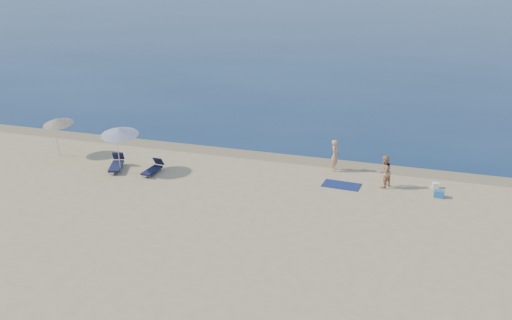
# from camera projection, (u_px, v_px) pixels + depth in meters

# --- Properties ---
(sea) EXTENTS (240.00, 160.00, 0.01)m
(sea) POSITION_uv_depth(u_px,v_px,m) (414.00, 2.00, 108.31)
(sea) COLOR #0C244B
(sea) RESTS_ON ground
(wet_sand_strip) EXTENTS (240.00, 1.60, 0.00)m
(wet_sand_strip) POSITION_uv_depth(u_px,v_px,m) (304.00, 160.00, 36.20)
(wet_sand_strip) COLOR #847254
(wet_sand_strip) RESTS_ON ground
(person_left) EXTENTS (0.46, 0.66, 1.73)m
(person_left) POSITION_uv_depth(u_px,v_px,m) (335.00, 155.00, 34.37)
(person_left) COLOR tan
(person_left) RESTS_ON ground
(person_right) EXTENTS (0.96, 1.03, 1.68)m
(person_right) POSITION_uv_depth(u_px,v_px,m) (384.00, 172.00, 32.20)
(person_right) COLOR tan
(person_right) RESTS_ON ground
(beach_towel) EXTENTS (1.97, 1.18, 0.03)m
(beach_towel) POSITION_uv_depth(u_px,v_px,m) (341.00, 185.00, 32.69)
(beach_towel) COLOR #101D52
(beach_towel) RESTS_ON ground
(white_bag) EXTENTS (0.36, 0.33, 0.28)m
(white_bag) POSITION_uv_depth(u_px,v_px,m) (436.00, 185.00, 32.33)
(white_bag) COLOR white
(white_bag) RESTS_ON ground
(blue_cooler) EXTENTS (0.50, 0.37, 0.34)m
(blue_cooler) POSITION_uv_depth(u_px,v_px,m) (439.00, 194.00, 31.25)
(blue_cooler) COLOR blue
(blue_cooler) RESTS_ON ground
(umbrella_near) EXTENTS (2.41, 2.43, 2.60)m
(umbrella_near) POSITION_uv_depth(u_px,v_px,m) (119.00, 132.00, 33.71)
(umbrella_near) COLOR silver
(umbrella_near) RESTS_ON ground
(umbrella_far) EXTENTS (2.05, 2.07, 2.33)m
(umbrella_far) POSITION_uv_depth(u_px,v_px,m) (58.00, 122.00, 36.30)
(umbrella_far) COLOR silver
(umbrella_far) RESTS_ON ground
(lounger_left) EXTENTS (1.15, 1.91, 0.80)m
(lounger_left) POSITION_uv_depth(u_px,v_px,m) (116.00, 164.00, 34.71)
(lounger_left) COLOR #161B3E
(lounger_left) RESTS_ON ground
(lounger_right) EXTENTS (0.67, 1.66, 0.71)m
(lounger_right) POSITION_uv_depth(u_px,v_px,m) (153.00, 169.00, 34.18)
(lounger_right) COLOR #141738
(lounger_right) RESTS_ON ground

